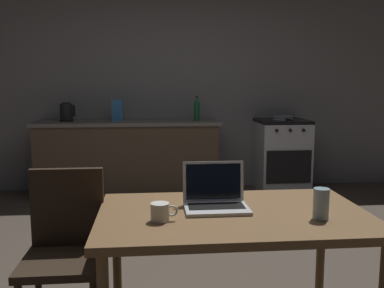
% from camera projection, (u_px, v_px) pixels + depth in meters
% --- Properties ---
extents(ground_plane, '(12.00, 12.00, 0.00)m').
position_uv_depth(ground_plane, '(197.00, 274.00, 3.05)').
color(ground_plane, '#473D33').
extents(back_wall, '(6.40, 0.10, 2.63)m').
position_uv_depth(back_wall, '(199.00, 85.00, 5.49)').
color(back_wall, slate).
rests_on(back_wall, ground_plane).
extents(kitchen_counter, '(2.16, 0.64, 0.89)m').
position_uv_depth(kitchen_counter, '(129.00, 158.00, 5.18)').
color(kitchen_counter, '#4C3D2D').
rests_on(kitchen_counter, ground_plane).
extents(stove_oven, '(0.60, 0.62, 0.89)m').
position_uv_depth(stove_oven, '(281.00, 155.00, 5.36)').
color(stove_oven, '#B7BABF').
rests_on(stove_oven, ground_plane).
extents(dining_table, '(1.33, 0.82, 0.71)m').
position_uv_depth(dining_table, '(233.00, 225.00, 2.15)').
color(dining_table, brown).
rests_on(dining_table, ground_plane).
extents(chair, '(0.40, 0.40, 0.90)m').
position_uv_depth(chair, '(65.00, 245.00, 2.22)').
color(chair, '#2D2116').
rests_on(chair, ground_plane).
extents(laptop, '(0.32, 0.24, 0.23)m').
position_uv_depth(laptop, '(215.00, 199.00, 2.19)').
color(laptop, silver).
rests_on(laptop, dining_table).
extents(electric_kettle, '(0.18, 0.15, 0.22)m').
position_uv_depth(electric_kettle, '(66.00, 112.00, 5.04)').
color(electric_kettle, black).
rests_on(electric_kettle, kitchen_counter).
extents(bottle, '(0.07, 0.07, 0.29)m').
position_uv_depth(bottle, '(197.00, 109.00, 5.13)').
color(bottle, '#19592D').
rests_on(bottle, kitchen_counter).
extents(frying_pan, '(0.27, 0.44, 0.05)m').
position_uv_depth(frying_pan, '(283.00, 118.00, 5.27)').
color(frying_pan, gray).
rests_on(frying_pan, stove_oven).
extents(coffee_mug, '(0.13, 0.09, 0.09)m').
position_uv_depth(coffee_mug, '(160.00, 212.00, 1.99)').
color(coffee_mug, silver).
rests_on(coffee_mug, dining_table).
extents(drinking_glass, '(0.07, 0.07, 0.15)m').
position_uv_depth(drinking_glass, '(321.00, 204.00, 2.02)').
color(drinking_glass, '#99B7C6').
rests_on(drinking_glass, dining_table).
extents(cereal_box, '(0.13, 0.05, 0.25)m').
position_uv_depth(cereal_box, '(117.00, 110.00, 5.11)').
color(cereal_box, '#3372B2').
rests_on(cereal_box, kitchen_counter).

